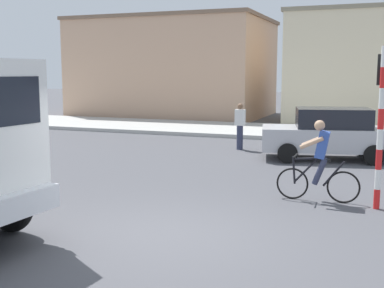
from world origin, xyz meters
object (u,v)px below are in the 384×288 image
(pedestrian_near_kerb, at_px, (240,126))
(cyclist, at_px, (319,161))
(car_red_near, at_px, (329,133))
(traffic_light_pole, at_px, (382,105))

(pedestrian_near_kerb, bearing_deg, cyclist, -61.13)
(cyclist, distance_m, car_red_near, 5.33)
(cyclist, distance_m, pedestrian_near_kerb, 7.16)
(car_red_near, bearing_deg, pedestrian_near_kerb, 163.05)
(cyclist, height_order, car_red_near, cyclist)
(cyclist, bearing_deg, traffic_light_pole, -5.39)
(traffic_light_pole, distance_m, car_red_near, 5.78)
(cyclist, xyz_separation_m, traffic_light_pole, (1.17, -0.11, 1.20))
(cyclist, bearing_deg, pedestrian_near_kerb, 118.87)
(cyclist, height_order, traffic_light_pole, traffic_light_pole)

